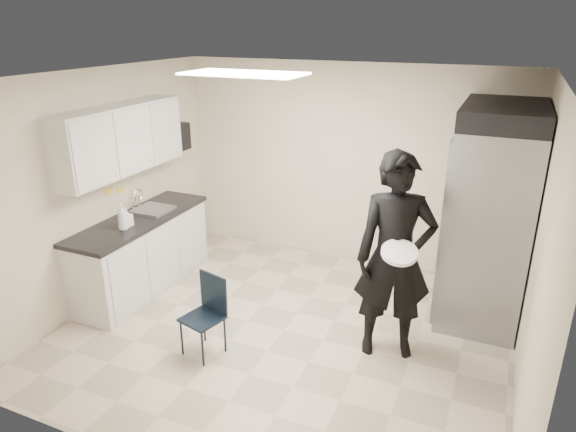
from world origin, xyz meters
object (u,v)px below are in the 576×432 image
at_px(commercial_fridge, 489,223).
at_px(folding_chair, 202,319).
at_px(lower_counter, 142,255).
at_px(man_tuxedo, 395,258).

relative_size(commercial_fridge, folding_chair, 2.70).
distance_m(lower_counter, man_tuxedo, 3.09).
distance_m(lower_counter, folding_chair, 1.64).
bearing_deg(folding_chair, lower_counter, 162.83).
bearing_deg(commercial_fridge, folding_chair, -140.93).
bearing_deg(man_tuxedo, lower_counter, 159.52).
height_order(lower_counter, folding_chair, lower_counter).
bearing_deg(lower_counter, commercial_fridge, 15.88).
distance_m(folding_chair, man_tuxedo, 1.92).
height_order(folding_chair, man_tuxedo, man_tuxedo).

